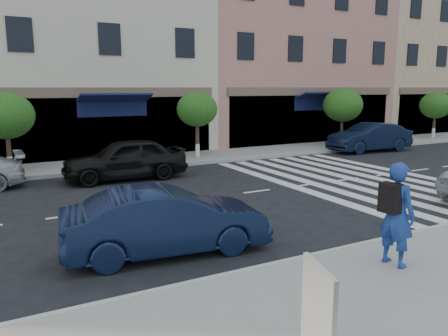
% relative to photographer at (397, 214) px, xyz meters
% --- Properties ---
extents(ground, '(120.00, 120.00, 0.00)m').
position_rel_photographer_xyz_m(ground, '(-0.78, 2.58, -1.11)').
color(ground, black).
rests_on(ground, ground).
extents(sidewalk_near, '(60.00, 4.50, 0.15)m').
position_rel_photographer_xyz_m(sidewalk_near, '(-0.78, -1.17, -1.04)').
color(sidewalk_near, gray).
rests_on(sidewalk_near, ground).
extents(sidewalk_far, '(60.00, 3.00, 0.15)m').
position_rel_photographer_xyz_m(sidewalk_far, '(-0.78, 13.58, -1.04)').
color(sidewalk_far, gray).
rests_on(sidewalk_far, ground).
extents(building_centre, '(11.00, 9.00, 11.00)m').
position_rel_photographer_xyz_m(building_centre, '(-1.28, 19.58, 4.39)').
color(building_centre, beige).
rests_on(building_centre, ground).
extents(building_east_mid, '(13.00, 9.00, 13.00)m').
position_rel_photographer_xyz_m(building_east_mid, '(10.72, 19.58, 5.39)').
color(building_east_mid, tan).
rests_on(building_east_mid, ground).
extents(building_east_far, '(12.00, 9.00, 12.00)m').
position_rel_photographer_xyz_m(building_east_far, '(23.22, 19.58, 4.89)').
color(building_east_far, '#D8BA8A').
rests_on(building_east_far, ground).
extents(street_tree_wb, '(2.10, 2.10, 3.06)m').
position_rel_photographer_xyz_m(street_tree_wb, '(-5.78, 13.38, 1.20)').
color(street_tree_wb, '#473323').
rests_on(street_tree_wb, sidewalk_far).
extents(street_tree_c, '(1.90, 1.90, 3.04)m').
position_rel_photographer_xyz_m(street_tree_c, '(2.22, 13.38, 1.25)').
color(street_tree_c, '#473323').
rests_on(street_tree_c, sidewalk_far).
extents(street_tree_ea, '(2.20, 2.20, 3.19)m').
position_rel_photographer_xyz_m(street_tree_ea, '(11.22, 13.38, 1.28)').
color(street_tree_ea, '#473323').
rests_on(street_tree_ea, sidewalk_far).
extents(street_tree_eb, '(2.00, 2.00, 2.94)m').
position_rel_photographer_xyz_m(street_tree_eb, '(19.22, 13.38, 1.11)').
color(street_tree_eb, '#473323').
rests_on(street_tree_eb, sidewalk_far).
extents(photographer, '(0.53, 0.75, 1.92)m').
position_rel_photographer_xyz_m(photographer, '(0.00, 0.00, 0.00)').
color(photographer, navy).
rests_on(photographer, sidewalk_near).
extents(poster_board, '(0.37, 0.81, 1.27)m').
position_rel_photographer_xyz_m(poster_board, '(-3.26, -1.71, -0.34)').
color(poster_board, beige).
rests_on(poster_board, sidewalk_near).
extents(car_near_mid, '(4.32, 1.96, 1.37)m').
position_rel_photographer_xyz_m(car_near_mid, '(-3.34, 2.88, -0.42)').
color(car_near_mid, '#0E1833').
rests_on(car_near_mid, ground).
extents(car_far_mid, '(4.54, 1.94, 1.53)m').
position_rel_photographer_xyz_m(car_far_mid, '(-2.05, 10.54, -0.35)').
color(car_far_mid, black).
rests_on(car_far_mid, ground).
extents(car_far_right, '(4.71, 1.89, 1.52)m').
position_rel_photographer_xyz_m(car_far_right, '(11.44, 11.48, -0.35)').
color(car_far_right, black).
rests_on(car_far_right, ground).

